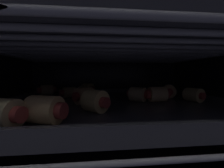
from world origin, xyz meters
TOP-DOWN VIEW (x-y plane):
  - ground_plane at (0.00, 0.00)cm, footprint 51.90×47.05cm
  - oven_wall_back at (0.00, 22.92)cm, footprint 51.90×1.20cm
  - oven_rack_lower at (0.00, 0.00)cm, footprint 47.12×43.75cm
  - baking_tray_lower at (0.00, 0.00)cm, footprint 42.25×36.23cm
  - pig_in_blanket_lower_0 at (-10.46, 7.37)cm, footprint 5.05×3.56cm
  - pig_in_blanket_lower_1 at (13.97, 4.39)cm, footprint 4.11×4.45cm
  - pig_in_blanket_lower_2 at (-6.13, -1.58)cm, footprint 4.58×4.57cm
  - pig_in_blanket_lower_3 at (-9.79, -13.05)cm, footprint 5.47×4.31cm
  - pig_in_blanket_lower_4 at (4.88, 0.48)cm, footprint 4.34×4.28cm
  - pig_in_blanket_lower_5 at (-6.31, 14.39)cm, footprint 4.24×4.59cm
  - pig_in_blanket_lower_6 at (8.85, -0.69)cm, footprint 5.05×3.24cm
  - pig_in_blanket_lower_7 at (16.51, -1.38)cm, footprint 3.73×4.73cm
  - pig_in_blanket_lower_8 at (-3.97, -8.25)cm, footprint 4.48×4.48cm
  - pig_in_blanket_lower_9 at (-17.47, 12.54)cm, footprint 5.11×3.92cm
  - pig_in_blanket_lower_10 at (-6.68, 8.77)cm, footprint 4.77×4.42cm
  - pig_in_blanket_lower_11 at (-13.82, -14.06)cm, footprint 5.61×4.35cm
  - oven_rack_upper at (0.00, 0.00)cm, footprint 47.34×43.75cm
  - baking_tray_upper at (0.00, 0.00)cm, footprint 42.25×36.23cm
  - pig_in_blanket_upper_0 at (-5.75, 4.27)cm, footprint 4.07×6.01cm
  - pig_in_blanket_upper_1 at (-8.59, -5.80)cm, footprint 6.00×3.24cm
  - pig_in_blanket_upper_2 at (2.51, -12.90)cm, footprint 5.54×4.72cm
  - pig_in_blanket_upper_3 at (-16.56, 6.22)cm, footprint 5.32×3.98cm
  - pig_in_blanket_upper_4 at (-9.27, 10.13)cm, footprint 4.10×4.69cm
  - pig_in_blanket_upper_5 at (12.83, -10.05)cm, footprint 4.95×3.56cm
  - pig_in_blanket_upper_7 at (17.69, 12.91)cm, footprint 4.08×5.82cm

SIDE VIEW (x-z plane):
  - ground_plane at x=0.00cm, z-range -1.20..0.00cm
  - oven_rack_lower at x=0.00cm, z-range 9.77..10.33cm
  - baking_tray_lower at x=0.00cm, z-range 9.84..12.05cm
  - pig_in_blanket_lower_0 at x=-10.46cm, z-range 11.39..14.00cm
  - pig_in_blanket_lower_10 at x=-6.68cm, z-range 11.39..14.02cm
  - pig_in_blanket_lower_9 at x=-17.47cm, z-range 11.39..14.23cm
  - pig_in_blanket_lower_7 at x=16.51cm, z-range 11.39..14.27cm
  - pig_in_blanket_lower_4 at x=4.88cm, z-range 11.39..14.41cm
  - pig_in_blanket_lower_5 at x=-6.31cm, z-range 11.39..14.52cm
  - pig_in_blanket_lower_6 at x=8.85cm, z-range 11.39..14.55cm
  - pig_in_blanket_lower_11 at x=-13.82cm, z-range 11.39..14.56cm
  - pig_in_blanket_lower_2 at x=-6.13cm, z-range 11.39..14.60cm
  - pig_in_blanket_lower_1 at x=13.97cm, z-range 11.39..14.62cm
  - pig_in_blanket_lower_3 at x=-9.79cm, z-range 11.39..14.65cm
  - pig_in_blanket_lower_8 at x=-3.97cm, z-range 11.39..14.77cm
  - oven_wall_back at x=0.00cm, z-range 0.00..36.25cm
  - oven_rack_upper at x=0.00cm, z-range 21.09..21.86cm
  - baking_tray_upper at x=0.00cm, z-range 21.36..23.44cm
  - pig_in_blanket_upper_1 at x=-8.59cm, z-range 22.72..25.26cm
  - pig_in_blanket_upper_2 at x=2.51cm, z-range 22.72..25.39cm
  - pig_in_blanket_upper_0 at x=-5.75cm, z-range 22.72..25.44cm
  - pig_in_blanket_upper_4 at x=-9.27cm, z-range 22.72..25.46cm
  - pig_in_blanket_upper_7 at x=17.69cm, z-range 22.72..25.81cm
  - pig_in_blanket_upper_5 at x=12.83cm, z-range 22.72..25.82cm
  - pig_in_blanket_upper_3 at x=-16.56cm, z-range 22.72..26.05cm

